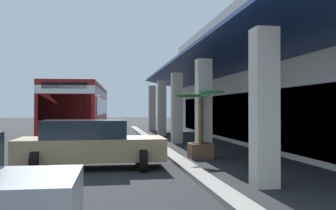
# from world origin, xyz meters

# --- Properties ---
(ground) EXTENTS (120.00, 120.00, 0.00)m
(ground) POSITION_xyz_m (0.00, 8.00, 0.00)
(ground) COLOR #262628
(curb_strip) EXTENTS (33.83, 0.50, 0.12)m
(curb_strip) POSITION_xyz_m (-0.48, 3.12, 0.06)
(curb_strip) COLOR #9E998E
(curb_strip) RESTS_ON ground
(plaza_building) EXTENTS (28.49, 14.50, 7.32)m
(plaza_building) POSITION_xyz_m (-0.48, 12.74, 3.66)
(plaza_building) COLOR beige
(plaza_building) RESTS_ON ground
(transit_bus) EXTENTS (11.31, 3.15, 3.34)m
(transit_bus) POSITION_xyz_m (-3.15, -0.86, 1.85)
(transit_bus) COLOR maroon
(transit_bus) RESTS_ON ground
(parked_sedan_tan) EXTENTS (2.45, 4.41, 1.47)m
(parked_sedan_tan) POSITION_xyz_m (7.38, 0.18, 0.75)
(parked_sedan_tan) COLOR #9E845B
(parked_sedan_tan) RESTS_ON ground
(potted_palm) EXTENTS (1.52, 1.84, 2.52)m
(potted_palm) POSITION_xyz_m (5.56, 4.09, 0.67)
(potted_palm) COLOR brown
(potted_palm) RESTS_ON ground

